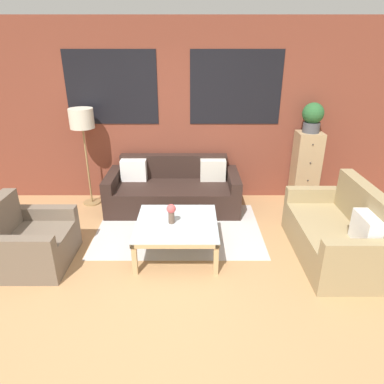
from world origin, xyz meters
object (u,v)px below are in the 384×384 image
couch_dark (173,191)px  settee_vintage (336,234)px  armchair_corner (30,243)px  floor_lamp (81,123)px  drawer_cabinet (305,168)px  potted_plant (312,117)px  flower_vase (171,212)px  coffee_table (176,226)px

couch_dark → settee_vintage: bearing=-34.4°
armchair_corner → floor_lamp: bearing=82.1°
couch_dark → settee_vintage: settee_vintage is taller
drawer_cabinet → potted_plant: 0.82m
settee_vintage → flower_vase: size_ratio=6.20×
armchair_corner → flower_vase: armchair_corner is taller
floor_lamp → coffee_table: bearing=-44.6°
settee_vintage → armchair_corner: size_ratio=1.72×
settee_vintage → coffee_table: bearing=177.1°
armchair_corner → coffee_table: (1.70, 0.23, 0.09)m
armchair_corner → potted_plant: potted_plant is taller
armchair_corner → floor_lamp: (0.23, 1.68, 1.05)m
armchair_corner → flower_vase: (1.64, 0.22, 0.29)m
settee_vintage → potted_plant: (0.08, 1.63, 1.09)m
settee_vintage → flower_vase: settee_vintage is taller
floor_lamp → drawer_cabinet: (3.48, 0.08, -0.74)m
armchair_corner → drawer_cabinet: size_ratio=0.76×
coffee_table → flower_vase: (-0.06, -0.02, 0.20)m
armchair_corner → drawer_cabinet: bearing=25.4°
floor_lamp → potted_plant: 3.49m
potted_plant → settee_vintage: bearing=-92.9°
armchair_corner → flower_vase: size_ratio=3.61×
drawer_cabinet → potted_plant: bearing=90.0°
couch_dark → drawer_cabinet: drawer_cabinet is taller
couch_dark → flower_vase: couch_dark is taller
settee_vintage → floor_lamp: bearing=155.5°
couch_dark → floor_lamp: size_ratio=1.32×
armchair_corner → coffee_table: bearing=7.8°
couch_dark → drawer_cabinet: bearing=6.2°
drawer_cabinet → coffee_table: bearing=-142.8°
settee_vintage → drawer_cabinet: drawer_cabinet is taller
floor_lamp → flower_vase: floor_lamp is taller
couch_dark → flower_vase: size_ratio=8.28×
couch_dark → floor_lamp: floor_lamp is taller
floor_lamp → potted_plant: bearing=1.4°
armchair_corner → coffee_table: armchair_corner is taller
armchair_corner → floor_lamp: floor_lamp is taller
couch_dark → settee_vintage: (2.04, -1.40, 0.03)m
flower_vase → coffee_table: bearing=14.4°
coffee_table → flower_vase: size_ratio=4.01×
couch_dark → armchair_corner: armchair_corner is taller
settee_vintage → armchair_corner: 3.64m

